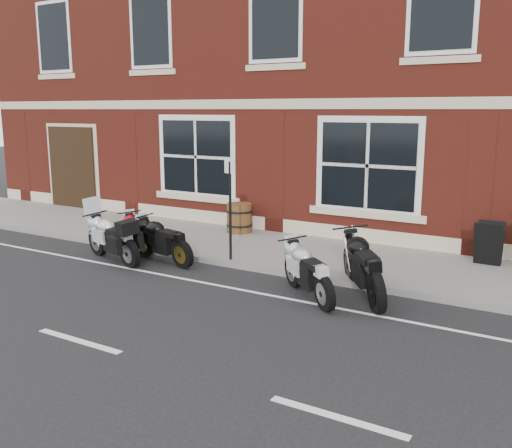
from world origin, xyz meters
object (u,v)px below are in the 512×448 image
Objects in this scene: moto_touring_silver at (112,236)px; moto_naked_black at (365,263)px; parking_sign at (230,202)px; moto_sport_silver at (309,269)px; moto_sport_black at (162,239)px; a_board_sign at (489,243)px; moto_sport_red at (135,235)px; barrel_planter at (239,218)px.

moto_touring_silver reaches higher than moto_naked_black.
moto_touring_silver is 0.94× the size of parking_sign.
moto_sport_silver is 0.80× the size of moto_naked_black.
moto_sport_black is 2.20× the size of a_board_sign.
moto_naked_black reaches higher than moto_sport_black.
parking_sign reaches higher than moto_sport_red.
moto_touring_silver is at bearing -151.56° from moto_sport_red.
moto_touring_silver is 1.03× the size of moto_sport_black.
parking_sign is (-2.37, 1.08, 0.85)m from moto_sport_silver.
moto_sport_red is 4.65m from moto_sport_silver.
parking_sign is at bearing -31.58° from moto_sport_red.
parking_sign is at bearing -49.74° from moto_touring_silver.
moto_naked_black is 5.39m from barrel_planter.
parking_sign is (1.41, 0.55, 0.85)m from moto_sport_black.
moto_sport_silver reaches higher than moto_sport_black.
moto_naked_black reaches higher than moto_sport_red.
barrel_planter is at bearing -0.43° from moto_touring_silver.
barrel_planter is 0.35× the size of parking_sign.
a_board_sign reaches higher than moto_sport_black.
a_board_sign is 1.17× the size of barrel_planter.
barrel_planter is at bearing 28.09° from moto_sport_red.
a_board_sign is (7.01, 2.96, 0.07)m from moto_sport_red.
moto_sport_black is 2.97m from barrel_planter.
moto_sport_red is 1.92× the size of barrel_planter.
moto_sport_silver is 1.00m from moto_naked_black.
parking_sign is at bearing -61.14° from barrel_planter.
moto_sport_black is 4.60m from moto_naked_black.
moto_touring_silver is 0.55m from moto_sport_red.
moto_naked_black reaches higher than barrel_planter.
moto_sport_silver is at bearing -123.23° from a_board_sign.
moto_sport_red is at bearing -156.10° from a_board_sign.
moto_sport_silver is 4.25m from a_board_sign.
moto_sport_black is at bearing 123.00° from moto_sport_silver.
moto_sport_black is 6.87m from a_board_sign.
moto_sport_silver is 2.09× the size of barrel_planter.
barrel_planter is at bearing 87.54° from moto_sport_silver.
barrel_planter is (-6.10, -0.02, -0.07)m from a_board_sign.
moto_naked_black is (5.43, 0.01, 0.10)m from moto_sport_red.
moto_touring_silver is 4.78m from moto_sport_silver.
moto_sport_silver is 5.09m from barrel_planter.
barrel_planter is at bearing 131.25° from parking_sign.
a_board_sign reaches higher than moto_sport_silver.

